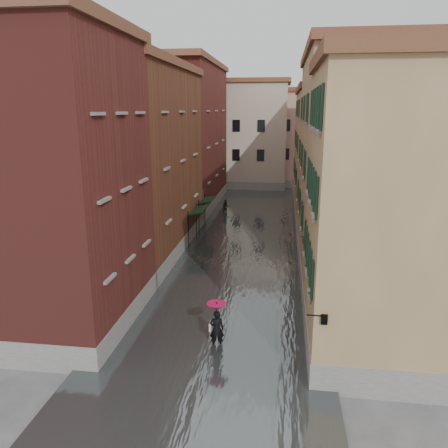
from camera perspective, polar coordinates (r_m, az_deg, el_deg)
The scene contains 16 objects.
ground at distance 22.45m, azimuth -0.18°, elevation -11.50°, with size 120.00×120.00×0.00m, color #515153.
floodwater at distance 34.49m, azimuth 2.80°, elevation -1.81°, with size 10.00×60.00×0.20m, color #4A5152.
building_left_near at distance 20.72m, azimuth -20.62°, elevation 4.28°, with size 6.00×8.00×13.00m, color maroon.
building_left_mid at distance 30.77m, azimuth -10.95°, elevation 7.63°, with size 6.00×14.00×12.50m, color brown.
building_left_far at distance 45.11m, azimuth -4.88°, elevation 11.00°, with size 6.00×16.00×14.00m, color maroon.
building_right_near at distance 18.89m, azimuth 20.44°, elevation 1.02°, with size 6.00×8.00×11.50m, color olive.
building_right_mid at distance 29.44m, azimuth 16.07°, elevation 7.51°, with size 6.00×14.00×13.00m, color #9B7A5E.
building_right_far at distance 44.33m, azimuth 13.34°, elevation 8.98°, with size 6.00×16.00×11.50m, color olive.
building_end_cream at distance 58.32m, azimuth 2.09°, elevation 11.40°, with size 12.00×9.00×13.00m, color #C1B699.
building_end_pink at distance 60.15m, azimuth 11.00°, elevation 10.77°, with size 10.00×9.00×12.00m, color tan.
awning_near at distance 33.09m, azimuth -3.37°, elevation 1.71°, with size 1.09×3.04×2.80m.
awning_far at distance 36.83m, azimuth -2.22°, elevation 3.06°, with size 1.09×2.76×2.80m.
wall_lantern at distance 15.64m, azimuth 12.88°, elevation -11.94°, with size 0.71×0.22×0.35m.
window_planters at distance 20.24m, azimuth 11.15°, elevation -4.03°, with size 0.59×8.28×0.84m.
pedestrian_main at distance 18.95m, azimuth -0.98°, elevation -12.68°, with size 0.87×0.87×2.06m.
pedestrian_far at distance 42.48m, azimuth 0.26°, elevation 2.25°, with size 0.69×0.54×1.43m, color black.
Camera 1 is at (2.78, -19.93, 9.94)m, focal length 35.00 mm.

